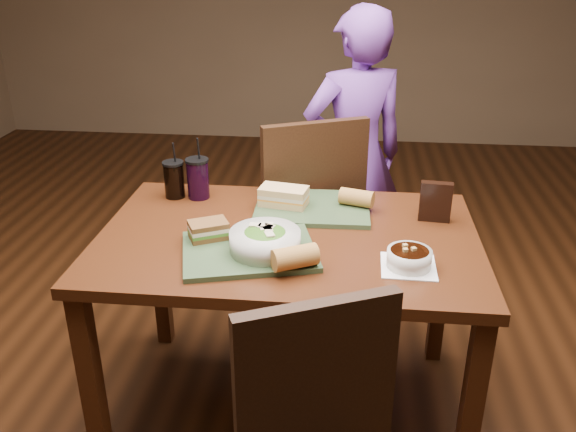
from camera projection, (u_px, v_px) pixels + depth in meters
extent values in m
plane|color=#381C0B|center=(288.00, 405.00, 2.40)|extent=(6.00, 6.00, 0.00)
cube|color=#3F1E0C|center=(92.00, 386.00, 1.97)|extent=(0.06, 0.06, 0.71)
cube|color=#3F1E0C|center=(471.00, 414.00, 1.86)|extent=(0.06, 0.06, 0.71)
cube|color=#3F1E0C|center=(160.00, 271.00, 2.65)|extent=(0.06, 0.06, 0.71)
cube|color=#3F1E0C|center=(440.00, 286.00, 2.54)|extent=(0.06, 0.06, 0.71)
cube|color=#3F1E0C|center=(288.00, 240.00, 2.10)|extent=(1.30, 0.85, 0.04)
cube|color=black|center=(316.00, 388.00, 1.46)|extent=(0.39, 0.20, 0.48)
cube|color=black|center=(317.00, 227.00, 2.78)|extent=(0.59, 0.59, 0.04)
cube|color=black|center=(315.00, 185.00, 2.48)|extent=(0.42, 0.22, 0.53)
cube|color=black|center=(270.00, 293.00, 2.73)|extent=(0.04, 0.04, 0.45)
cube|color=black|center=(356.00, 298.00, 2.69)|extent=(0.04, 0.04, 0.45)
cube|color=black|center=(280.00, 253.00, 3.07)|extent=(0.04, 0.04, 0.45)
cube|color=black|center=(356.00, 257.00, 3.03)|extent=(0.04, 0.04, 0.45)
imported|color=#6A3593|center=(354.00, 157.00, 2.94)|extent=(0.61, 0.51, 1.42)
cube|color=#304528|center=(249.00, 251.00, 1.96)|extent=(0.49, 0.42, 0.02)
cube|color=#304528|center=(312.00, 208.00, 2.28)|extent=(0.43, 0.33, 0.02)
cylinder|color=silver|center=(265.00, 241.00, 1.93)|extent=(0.23, 0.23, 0.07)
ellipsoid|color=#427219|center=(265.00, 237.00, 1.93)|extent=(0.19, 0.19, 0.06)
cube|color=beige|center=(262.00, 226.00, 1.94)|extent=(0.03, 0.04, 0.01)
cube|color=beige|center=(270.00, 235.00, 1.89)|extent=(0.04, 0.05, 0.01)
cube|color=beige|center=(269.00, 226.00, 1.95)|extent=(0.03, 0.04, 0.01)
cube|color=beige|center=(266.00, 229.00, 1.93)|extent=(0.04, 0.04, 0.01)
cube|color=beige|center=(255.00, 225.00, 1.95)|extent=(0.04, 0.03, 0.01)
cube|color=beige|center=(268.00, 230.00, 1.92)|extent=(0.04, 0.05, 0.01)
cube|color=beige|center=(270.00, 228.00, 1.93)|extent=(0.04, 0.04, 0.01)
cube|color=white|center=(408.00, 266.00, 1.88)|extent=(0.17, 0.17, 0.00)
cylinder|color=silver|center=(409.00, 258.00, 1.87)|extent=(0.14, 0.14, 0.05)
cylinder|color=black|center=(410.00, 252.00, 1.86)|extent=(0.12, 0.12, 0.01)
cube|color=#B28947|center=(405.00, 246.00, 1.88)|extent=(0.02, 0.02, 0.01)
cube|color=#B28947|center=(405.00, 250.00, 1.85)|extent=(0.02, 0.02, 0.01)
cube|color=#B28947|center=(414.00, 249.00, 1.86)|extent=(0.02, 0.02, 0.01)
cube|color=#593819|center=(209.00, 235.00, 2.02)|extent=(0.15, 0.13, 0.02)
cube|color=#3F721E|center=(209.00, 232.00, 2.02)|extent=(0.15, 0.13, 0.01)
cube|color=beige|center=(208.00, 228.00, 2.01)|extent=(0.15, 0.13, 0.01)
cube|color=#593819|center=(208.00, 224.00, 2.01)|extent=(0.15, 0.13, 0.02)
cube|color=tan|center=(284.00, 202.00, 2.27)|extent=(0.19, 0.13, 0.02)
cube|color=orange|center=(284.00, 198.00, 2.27)|extent=(0.19, 0.13, 0.01)
cube|color=beige|center=(284.00, 195.00, 2.26)|extent=(0.19, 0.13, 0.01)
cube|color=tan|center=(284.00, 191.00, 2.25)|extent=(0.19, 0.13, 0.02)
cylinder|color=#AD7533|center=(295.00, 257.00, 1.83)|extent=(0.15, 0.12, 0.07)
cylinder|color=#AD7533|center=(357.00, 198.00, 2.26)|extent=(0.14, 0.10, 0.06)
cylinder|color=black|center=(174.00, 181.00, 2.37)|extent=(0.08, 0.08, 0.14)
cylinder|color=black|center=(173.00, 163.00, 2.34)|extent=(0.08, 0.08, 0.01)
cylinder|color=black|center=(174.00, 153.00, 2.32)|extent=(0.01, 0.02, 0.09)
cylinder|color=black|center=(198.00, 180.00, 2.36)|extent=(0.08, 0.08, 0.15)
cylinder|color=black|center=(197.00, 160.00, 2.32)|extent=(0.09, 0.09, 0.01)
cylinder|color=black|center=(198.00, 150.00, 2.31)|extent=(0.01, 0.02, 0.10)
cube|color=black|center=(435.00, 202.00, 2.16)|extent=(0.11, 0.05, 0.15)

